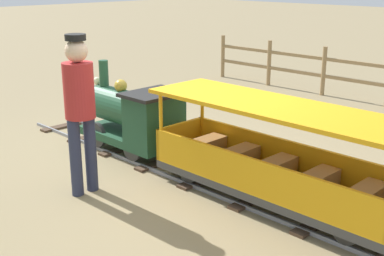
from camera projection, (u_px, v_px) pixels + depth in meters
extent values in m
plane|color=#8C7A56|center=(180.00, 170.00, 5.81)|extent=(60.00, 60.00, 0.00)
cube|color=gray|center=(189.00, 184.00, 5.38)|extent=(0.03, 6.40, 0.04)
cube|color=gray|center=(220.00, 172.00, 5.71)|extent=(0.03, 6.40, 0.04)
cube|color=#4C3828|center=(319.00, 221.00, 4.59)|extent=(0.74, 0.14, 0.03)
cube|color=#4C3828|center=(256.00, 198.00, 5.07)|extent=(0.74, 0.14, 0.03)
cube|color=#4C3828|center=(205.00, 178.00, 5.54)|extent=(0.74, 0.14, 0.03)
cube|color=#4C3828|center=(162.00, 162.00, 6.02)|extent=(0.74, 0.14, 0.03)
cube|color=#4C3828|center=(125.00, 148.00, 6.50)|extent=(0.74, 0.14, 0.03)
cube|color=#4C3828|center=(93.00, 136.00, 6.98)|extent=(0.74, 0.14, 0.03)
cube|color=#4C3828|center=(65.00, 126.00, 7.46)|extent=(0.74, 0.14, 0.03)
cube|color=#1E472D|center=(130.00, 136.00, 6.36)|extent=(0.62, 1.40, 0.10)
cylinder|color=#1E472D|center=(119.00, 106.00, 6.40)|extent=(0.44, 0.85, 0.44)
cylinder|color=#B7932D|center=(100.00, 100.00, 6.68)|extent=(0.37, 0.02, 0.37)
cylinder|color=#1E472D|center=(104.00, 73.00, 6.48)|extent=(0.12, 0.12, 0.33)
sphere|color=#B7932D|center=(121.00, 86.00, 6.28)|extent=(0.16, 0.16, 0.16)
cube|color=#1E472D|center=(154.00, 118.00, 5.95)|extent=(0.62, 0.45, 0.55)
cube|color=black|center=(154.00, 94.00, 5.86)|extent=(0.70, 0.53, 0.04)
sphere|color=#F2EAB2|center=(97.00, 81.00, 6.63)|extent=(0.10, 0.10, 0.10)
cylinder|color=#2D2D2D|center=(98.00, 135.00, 6.43)|extent=(0.05, 0.32, 0.32)
cylinder|color=#2D2D2D|center=(128.00, 127.00, 6.77)|extent=(0.05, 0.32, 0.32)
cylinder|color=#2D2D2D|center=(132.00, 148.00, 5.96)|extent=(0.05, 0.32, 0.32)
cylinder|color=#2D2D2D|center=(163.00, 138.00, 6.30)|extent=(0.05, 0.32, 0.32)
cube|color=#3F3F3F|center=(273.00, 188.00, 4.89)|extent=(0.70, 2.60, 0.08)
cube|color=orange|center=(252.00, 177.00, 4.60)|extent=(0.04, 2.60, 0.35)
cube|color=orange|center=(293.00, 159.00, 5.05)|extent=(0.04, 2.60, 0.35)
cube|color=orange|center=(181.00, 138.00, 5.69)|extent=(0.70, 0.04, 0.35)
cylinder|color=orange|center=(161.00, 127.00, 5.40)|extent=(0.04, 0.04, 0.75)
cylinder|color=orange|center=(202.00, 116.00, 5.83)|extent=(0.04, 0.04, 0.75)
cube|color=orange|center=(277.00, 107.00, 4.65)|extent=(0.80, 2.70, 0.04)
cube|color=olive|center=(363.00, 202.00, 4.22)|extent=(0.54, 0.20, 0.24)
cube|color=olive|center=(315.00, 186.00, 4.53)|extent=(0.54, 0.20, 0.24)
cube|color=olive|center=(273.00, 173.00, 4.84)|extent=(0.54, 0.20, 0.24)
cube|color=olive|center=(236.00, 161.00, 5.15)|extent=(0.54, 0.20, 0.24)
cube|color=olive|center=(204.00, 150.00, 5.46)|extent=(0.54, 0.20, 0.24)
cylinder|color=#262626|center=(188.00, 172.00, 5.34)|extent=(0.04, 0.24, 0.24)
cylinder|color=#262626|center=(220.00, 160.00, 5.68)|extent=(0.04, 0.24, 0.24)
cylinder|color=#262626|center=(346.00, 231.00, 4.11)|extent=(0.04, 0.24, 0.24)
cylinder|color=#262626|center=(374.00, 212.00, 4.45)|extent=(0.04, 0.24, 0.24)
cylinder|color=#282D47|center=(76.00, 158.00, 5.06)|extent=(0.12, 0.12, 0.80)
cylinder|color=#282D47|center=(91.00, 154.00, 5.18)|extent=(0.12, 0.12, 0.80)
cylinder|color=#B22828|center=(79.00, 91.00, 4.92)|extent=(0.30, 0.30, 0.55)
sphere|color=beige|center=(76.00, 51.00, 4.81)|extent=(0.22, 0.22, 0.22)
cylinder|color=black|center=(75.00, 37.00, 4.77)|extent=(0.20, 0.20, 0.06)
cylinder|color=#93754C|center=(324.00, 71.00, 9.28)|extent=(0.08, 0.08, 0.90)
cylinder|color=#93754C|center=(269.00, 63.00, 10.11)|extent=(0.08, 0.08, 0.90)
cylinder|color=#93754C|center=(223.00, 56.00, 10.94)|extent=(0.08, 0.08, 0.90)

